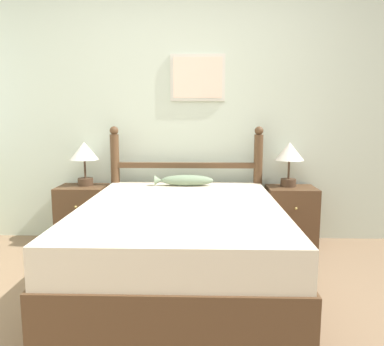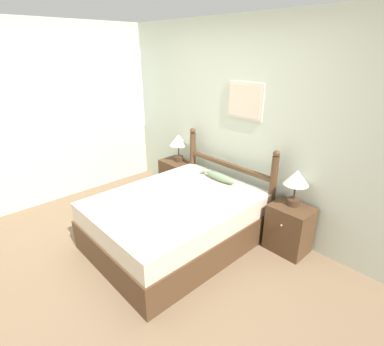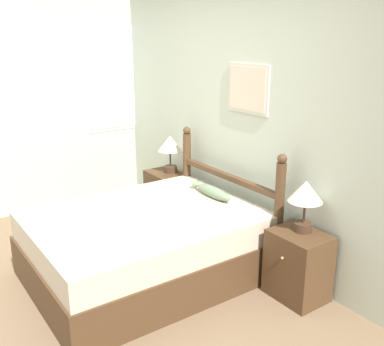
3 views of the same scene
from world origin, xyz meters
name	(u,v)px [view 3 (image 3 of 3)]	position (x,y,z in m)	size (l,w,h in m)	color
ground_plane	(75,298)	(0.00, 0.00, 0.00)	(16.00, 16.00, 0.00)	#7A6047
wall_back	(242,120)	(0.00, 1.73, 1.28)	(6.40, 0.08, 2.55)	beige
bed	(145,245)	(0.01, 0.65, 0.29)	(1.45, 1.90, 0.59)	#4C331E
headboard	(227,192)	(0.01, 1.56, 0.60)	(1.45, 0.08, 1.13)	#4C331E
nightstand_left	(167,195)	(-0.98, 1.49, 0.28)	(0.45, 0.38, 0.56)	#4C331E
nightstand_right	(298,265)	(1.01, 1.49, 0.28)	(0.45, 0.38, 0.56)	#4C331E
table_lamp_left	(170,146)	(-0.96, 1.53, 0.86)	(0.27, 0.27, 0.42)	#422D1E
table_lamp_right	(305,195)	(0.98, 1.54, 0.86)	(0.27, 0.27, 0.42)	#422D1E
fish_pillow	(212,191)	(0.01, 1.39, 0.64)	(0.54, 0.11, 0.10)	gray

